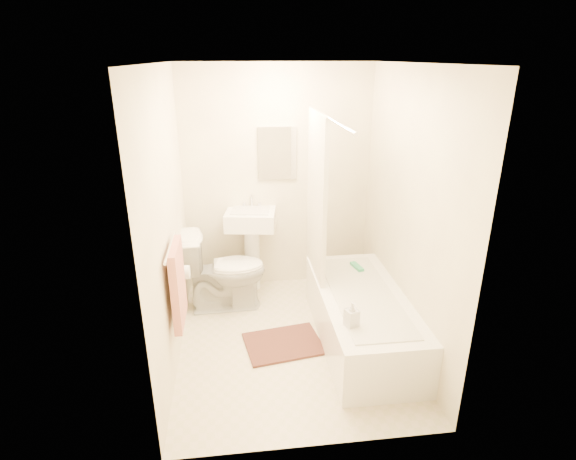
{
  "coord_description": "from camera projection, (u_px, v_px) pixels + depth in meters",
  "views": [
    {
      "loc": [
        -0.45,
        -3.45,
        2.45
      ],
      "look_at": [
        0.0,
        0.25,
        1.0
      ],
      "focal_mm": 28.0,
      "sensor_mm": 36.0,
      "label": 1
    }
  ],
  "objects": [
    {
      "name": "floor",
      "position": [
        291.0,
        341.0,
        4.13
      ],
      "size": [
        2.4,
        2.4,
        0.0
      ],
      "primitive_type": "plane",
      "color": "beige",
      "rests_on": "ground"
    },
    {
      "name": "ceiling",
      "position": [
        292.0,
        63.0,
        3.26
      ],
      "size": [
        2.4,
        2.4,
        0.0
      ],
      "primitive_type": "plane",
      "color": "white",
      "rests_on": "ground"
    },
    {
      "name": "wall_back",
      "position": [
        277.0,
        181.0,
        4.8
      ],
      "size": [
        2.0,
        0.02,
        2.4
      ],
      "primitive_type": "cube",
      "color": "beige",
      "rests_on": "ground"
    },
    {
      "name": "wall_left",
      "position": [
        168.0,
        223.0,
        3.58
      ],
      "size": [
        0.02,
        2.4,
        2.4
      ],
      "primitive_type": "cube",
      "color": "beige",
      "rests_on": "ground"
    },
    {
      "name": "wall_right",
      "position": [
        408.0,
        213.0,
        3.81
      ],
      "size": [
        0.02,
        2.4,
        2.4
      ],
      "primitive_type": "cube",
      "color": "beige",
      "rests_on": "ground"
    },
    {
      "name": "mirror",
      "position": [
        277.0,
        153.0,
        4.68
      ],
      "size": [
        0.4,
        0.03,
        0.55
      ],
      "primitive_type": "cube",
      "color": "white",
      "rests_on": "wall_back"
    },
    {
      "name": "curtain_rod",
      "position": [
        328.0,
        117.0,
        3.53
      ],
      "size": [
        0.03,
        1.7,
        0.03
      ],
      "primitive_type": "cylinder",
      "rotation": [
        1.57,
        0.0,
        0.0
      ],
      "color": "silver",
      "rests_on": "wall_back"
    },
    {
      "name": "shower_curtain",
      "position": [
        317.0,
        197.0,
        4.18
      ],
      "size": [
        0.04,
        0.8,
        1.55
      ],
      "primitive_type": "cube",
      "color": "silver",
      "rests_on": "curtain_rod"
    },
    {
      "name": "towel_bar",
      "position": [
        170.0,
        247.0,
        3.39
      ],
      "size": [
        0.02,
        0.6,
        0.02
      ],
      "primitive_type": "cylinder",
      "rotation": [
        1.57,
        0.0,
        0.0
      ],
      "color": "silver",
      "rests_on": "wall_left"
    },
    {
      "name": "towel",
      "position": [
        178.0,
        284.0,
        3.51
      ],
      "size": [
        0.06,
        0.45,
        0.66
      ],
      "primitive_type": "cube",
      "color": "#CC7266",
      "rests_on": "towel_bar"
    },
    {
      "name": "toilet_paper",
      "position": [
        183.0,
        272.0,
        3.88
      ],
      "size": [
        0.11,
        0.12,
        0.12
      ],
      "primitive_type": "cylinder",
      "rotation": [
        0.0,
        1.57,
        0.0
      ],
      "color": "white",
      "rests_on": "wall_left"
    },
    {
      "name": "toilet",
      "position": [
        225.0,
        271.0,
        4.56
      ],
      "size": [
        0.85,
        0.5,
        0.82
      ],
      "primitive_type": "imported",
      "rotation": [
        0.0,
        0.0,
        1.61
      ],
      "color": "white",
      "rests_on": "floor"
    },
    {
      "name": "sink",
      "position": [
        252.0,
        247.0,
        4.89
      ],
      "size": [
        0.57,
        0.48,
        1.01
      ],
      "primitive_type": null,
      "rotation": [
        0.0,
        0.0,
        -0.15
      ],
      "color": "white",
      "rests_on": "floor"
    },
    {
      "name": "bathtub",
      "position": [
        361.0,
        317.0,
        4.07
      ],
      "size": [
        0.74,
        1.68,
        0.47
      ],
      "primitive_type": null,
      "color": "white",
      "rests_on": "floor"
    },
    {
      "name": "bath_mat",
      "position": [
        283.0,
        344.0,
        4.07
      ],
      "size": [
        0.74,
        0.6,
        0.02
      ],
      "primitive_type": "cube",
      "rotation": [
        0.0,
        0.0,
        0.16
      ],
      "color": "#4B251C",
      "rests_on": "floor"
    },
    {
      "name": "soap_bottle",
      "position": [
        352.0,
        314.0,
        3.48
      ],
      "size": [
        0.12,
        0.12,
        0.21
      ],
      "primitive_type": "imported",
      "rotation": [
        0.0,
        0.0,
        0.35
      ],
      "color": "white",
      "rests_on": "bathtub"
    },
    {
      "name": "scrub_brush",
      "position": [
        357.0,
        267.0,
        4.45
      ],
      "size": [
        0.1,
        0.2,
        0.04
      ],
      "primitive_type": "cube",
      "rotation": [
        0.0,
        0.0,
        0.23
      ],
      "color": "#39A872",
      "rests_on": "bathtub"
    }
  ]
}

